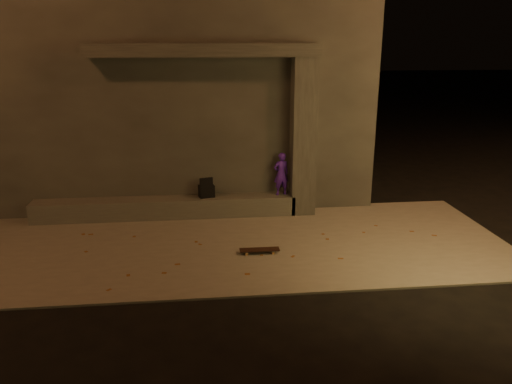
{
  "coord_description": "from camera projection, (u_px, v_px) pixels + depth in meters",
  "views": [
    {
      "loc": [
        -0.6,
        -7.37,
        3.99
      ],
      "look_at": [
        0.42,
        2.0,
        1.11
      ],
      "focal_mm": 35.0,
      "sensor_mm": 36.0,
      "label": 1
    }
  ],
  "objects": [
    {
      "name": "ledge",
      "position": [
        166.0,
        207.0,
        11.57
      ],
      "size": [
        6.0,
        0.55,
        0.45
      ],
      "primitive_type": "cube",
      "color": "#4F4C47",
      "rests_on": "sidewalk"
    },
    {
      "name": "sidewalk",
      "position": [
        235.0,
        244.0,
        10.13
      ],
      "size": [
        11.0,
        4.4,
        0.04
      ],
      "primitive_type": "cube",
      "color": "slate",
      "rests_on": "ground"
    },
    {
      "name": "skateboard",
      "position": [
        260.0,
        250.0,
        9.61
      ],
      "size": [
        0.77,
        0.2,
        0.08
      ],
      "rotation": [
        0.0,
        0.0,
        -0.01
      ],
      "color": "black",
      "rests_on": "sidewalk"
    },
    {
      "name": "building",
      "position": [
        186.0,
        93.0,
        13.54
      ],
      "size": [
        9.0,
        5.1,
        5.22
      ],
      "color": "#373432",
      "rests_on": "ground"
    },
    {
      "name": "ground",
      "position": [
        244.0,
        292.0,
        8.23
      ],
      "size": [
        120.0,
        120.0,
        0.0
      ],
      "primitive_type": "plane",
      "color": "black",
      "rests_on": "ground"
    },
    {
      "name": "column",
      "position": [
        303.0,
        138.0,
        11.44
      ],
      "size": [
        0.55,
        0.55,
        3.6
      ],
      "primitive_type": "cube",
      "color": "#373432",
      "rests_on": "sidewalk"
    },
    {
      "name": "backpack",
      "position": [
        206.0,
        190.0,
        11.55
      ],
      "size": [
        0.39,
        0.31,
        0.49
      ],
      "rotation": [
        0.0,
        0.0,
        0.27
      ],
      "color": "black",
      "rests_on": "ledge"
    },
    {
      "name": "skateboarder",
      "position": [
        281.0,
        174.0,
        11.63
      ],
      "size": [
        0.41,
        0.32,
        1.01
      ],
      "primitive_type": "imported",
      "rotation": [
        0.0,
        0.0,
        3.36
      ],
      "color": "#481AAC",
      "rests_on": "ledge"
    },
    {
      "name": "canopy",
      "position": [
        204.0,
        50.0,
        10.69
      ],
      "size": [
        5.0,
        0.7,
        0.28
      ],
      "primitive_type": "cube",
      "color": "#373432",
      "rests_on": "column"
    }
  ]
}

